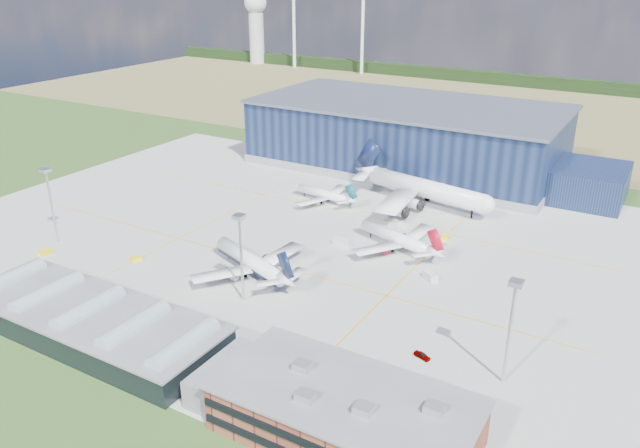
% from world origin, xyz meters
% --- Properties ---
extents(ground, '(600.00, 600.00, 0.00)m').
position_xyz_m(ground, '(0.00, 0.00, 0.00)').
color(ground, '#2D511E').
rests_on(ground, ground).
extents(apron, '(220.00, 160.00, 0.08)m').
position_xyz_m(apron, '(0.00, 10.00, 0.03)').
color(apron, '#A8A8A3').
rests_on(apron, ground).
extents(farmland, '(600.00, 220.00, 0.01)m').
position_xyz_m(farmland, '(0.00, 220.00, 0.00)').
color(farmland, olive).
rests_on(farmland, ground).
extents(treeline, '(600.00, 8.00, 8.00)m').
position_xyz_m(treeline, '(0.00, 300.00, 4.00)').
color(treeline, black).
rests_on(treeline, ground).
extents(horizon_dressing, '(440.20, 18.00, 70.00)m').
position_xyz_m(horizon_dressing, '(-191.30, 294.39, 34.20)').
color(horizon_dressing, white).
rests_on(horizon_dressing, ground).
extents(hangar, '(145.00, 62.00, 26.10)m').
position_xyz_m(hangar, '(2.81, 94.80, 11.62)').
color(hangar, '#101A36').
rests_on(hangar, ground).
extents(ops_building, '(46.00, 23.00, 10.90)m').
position_xyz_m(ops_building, '(55.01, -60.00, 4.79)').
color(ops_building, brown).
rests_on(ops_building, ground).
extents(glass_concourse, '(78.00, 23.00, 8.60)m').
position_xyz_m(glass_concourse, '(-6.45, -60.00, 3.69)').
color(glass_concourse, black).
rests_on(glass_concourse, ground).
extents(light_mast_west, '(2.60, 2.60, 23.00)m').
position_xyz_m(light_mast_west, '(-60.00, -30.00, 15.43)').
color(light_mast_west, '#B9BCC0').
rests_on(light_mast_west, ground).
extents(light_mast_center, '(2.60, 2.60, 23.00)m').
position_xyz_m(light_mast_center, '(10.00, -30.00, 15.43)').
color(light_mast_center, '#B9BCC0').
rests_on(light_mast_center, ground).
extents(light_mast_east, '(2.60, 2.60, 23.00)m').
position_xyz_m(light_mast_east, '(75.00, -30.00, 15.43)').
color(light_mast_east, '#B9BCC0').
rests_on(light_mast_east, ground).
extents(airliner_navy, '(46.95, 46.47, 11.99)m').
position_xyz_m(airliner_navy, '(2.90, -17.28, 5.99)').
color(airliner_navy, white).
rests_on(airliner_navy, ground).
extents(airliner_red, '(42.08, 41.63, 10.84)m').
position_xyz_m(airliner_red, '(30.28, 17.09, 5.42)').
color(airliner_red, white).
rests_on(airliner_red, ground).
extents(airliner_widebody, '(67.35, 66.37, 18.73)m').
position_xyz_m(airliner_widebody, '(24.59, 55.00, 9.37)').
color(airliner_widebody, white).
rests_on(airliner_widebody, ground).
extents(airliner_regional, '(31.04, 30.53, 8.98)m').
position_xyz_m(airliner_regional, '(-7.78, 40.00, 4.49)').
color(airliner_regional, white).
rests_on(airliner_regional, ground).
extents(gse_tug_a, '(2.55, 3.74, 1.46)m').
position_xyz_m(gse_tug_a, '(-55.33, -37.98, 0.73)').
color(gse_tug_a, yellow).
rests_on(gse_tug_a, ground).
extents(gse_tug_b, '(3.29, 3.67, 1.33)m').
position_xyz_m(gse_tug_b, '(-29.47, -27.72, 0.66)').
color(gse_tug_b, yellow).
rests_on(gse_tug_b, ground).
extents(gse_van_a, '(5.12, 2.89, 2.11)m').
position_xyz_m(gse_van_a, '(15.15, 10.93, 1.05)').
color(gse_van_a, silver).
rests_on(gse_van_a, ground).
extents(gse_cart_a, '(2.84, 3.47, 1.30)m').
position_xyz_m(gse_cart_a, '(-8.74, -11.31, 0.65)').
color(gse_cart_a, silver).
rests_on(gse_cart_a, ground).
extents(gse_van_b, '(5.06, 4.64, 2.17)m').
position_xyz_m(gse_van_b, '(46.36, 3.75, 1.09)').
color(gse_van_b, silver).
rests_on(gse_van_b, ground).
extents(gse_tug_c, '(2.60, 3.61, 1.44)m').
position_xyz_m(gse_tug_c, '(40.76, 30.62, 0.72)').
color(gse_tug_c, yellow).
rests_on(gse_tug_c, ground).
extents(gse_cart_b, '(3.32, 2.47, 1.32)m').
position_xyz_m(gse_cart_b, '(25.63, 33.35, 0.66)').
color(gse_cart_b, silver).
rests_on(gse_cart_b, ground).
extents(gse_van_c, '(5.54, 2.86, 2.61)m').
position_xyz_m(gse_van_c, '(15.96, -46.00, 1.30)').
color(gse_van_c, silver).
rests_on(gse_van_c, ground).
extents(car_a, '(4.18, 2.68, 1.32)m').
position_xyz_m(car_a, '(57.94, -30.68, 0.66)').
color(car_a, '#99999E').
rests_on(car_a, ground).
extents(car_b, '(3.42, 1.34, 1.11)m').
position_xyz_m(car_b, '(-6.89, -48.00, 0.55)').
color(car_b, '#99999E').
rests_on(car_b, ground).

